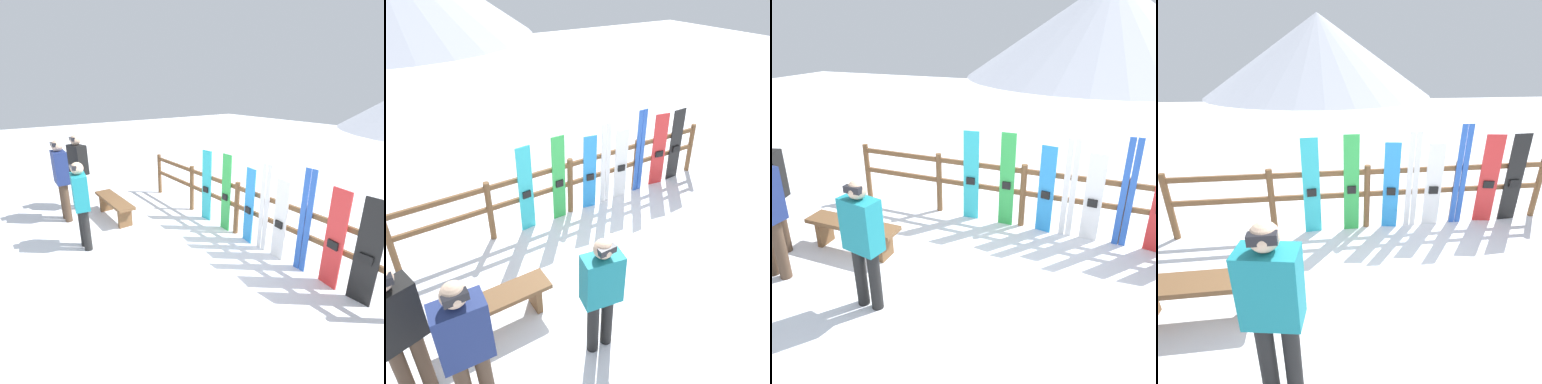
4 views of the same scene
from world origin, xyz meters
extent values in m
plane|color=white|center=(0.00, 0.00, 0.00)|extent=(40.00, 40.00, 0.00)
cylinder|color=brown|center=(-2.99, 1.81, 0.53)|extent=(0.10, 0.10, 1.07)
cylinder|color=brown|center=(-1.50, 1.81, 0.53)|extent=(0.10, 0.10, 1.07)
cylinder|color=brown|center=(0.00, 1.81, 0.53)|extent=(0.10, 0.10, 1.07)
cylinder|color=brown|center=(1.50, 1.81, 0.53)|extent=(0.10, 0.10, 1.07)
cylinder|color=brown|center=(2.99, 1.81, 0.53)|extent=(0.10, 0.10, 1.07)
cube|color=brown|center=(0.00, 1.81, 0.59)|extent=(5.99, 0.05, 0.08)
cube|color=brown|center=(0.00, 1.81, 0.96)|extent=(5.99, 0.05, 0.08)
cube|color=brown|center=(-2.09, 0.14, 0.43)|extent=(1.43, 0.36, 0.06)
cube|color=brown|center=(-2.63, 0.14, 0.20)|extent=(0.08, 0.29, 0.40)
cube|color=brown|center=(-1.56, 0.14, 0.20)|extent=(0.08, 0.29, 0.40)
cylinder|color=#4C3828|center=(-2.53, -0.75, 0.43)|extent=(0.15, 0.15, 0.86)
cube|color=navy|center=(-2.64, -0.75, 1.19)|extent=(0.48, 0.29, 0.68)
sphere|color=#D8B293|center=(-2.64, -0.75, 1.65)|extent=(0.23, 0.23, 0.23)
cube|color=black|center=(-2.64, -0.82, 1.68)|extent=(0.21, 0.08, 0.08)
cylinder|color=black|center=(-1.27, -0.79, 0.39)|extent=(0.14, 0.14, 0.78)
cylinder|color=black|center=(-1.07, -0.79, 0.39)|extent=(0.14, 0.14, 0.78)
cube|color=teal|center=(-1.17, -0.79, 1.08)|extent=(0.47, 0.31, 0.62)
sphere|color=#D8B293|center=(-1.17, -0.79, 1.50)|extent=(0.21, 0.21, 0.21)
cube|color=black|center=(-1.17, -0.86, 1.52)|extent=(0.19, 0.07, 0.07)
cylinder|color=#4C3828|center=(-3.22, -0.25, 0.43)|extent=(0.15, 0.15, 0.85)
cylinder|color=#4C3828|center=(-3.02, -0.25, 0.43)|extent=(0.15, 0.15, 0.85)
cube|color=black|center=(-3.12, -0.25, 1.19)|extent=(0.51, 0.36, 0.68)
cube|color=#2DBFCC|center=(-0.88, 1.76, 0.77)|extent=(0.26, 0.05, 1.54)
cube|color=black|center=(-0.88, 1.73, 0.69)|extent=(0.15, 0.04, 0.12)
cube|color=green|center=(-0.26, 1.76, 0.78)|extent=(0.24, 0.03, 1.57)
cube|color=black|center=(-0.26, 1.73, 0.71)|extent=(0.13, 0.03, 0.12)
cube|color=#288CE0|center=(0.37, 1.76, 0.71)|extent=(0.25, 0.07, 1.43)
cube|color=black|center=(0.37, 1.73, 0.64)|extent=(0.14, 0.05, 0.12)
cube|color=white|center=(0.67, 1.76, 0.79)|extent=(0.09, 0.02, 1.58)
cube|color=white|center=(0.77, 1.76, 0.79)|extent=(0.09, 0.02, 1.58)
cube|color=white|center=(1.08, 1.76, 0.70)|extent=(0.27, 0.05, 1.39)
cube|color=black|center=(1.08, 1.73, 0.63)|extent=(0.15, 0.04, 0.12)
cube|color=blue|center=(1.47, 1.76, 0.84)|extent=(0.09, 0.02, 1.68)
cube|color=blue|center=(1.58, 1.76, 0.84)|extent=(0.09, 0.02, 1.68)
cube|color=red|center=(2.02, 1.76, 0.75)|extent=(0.30, 0.08, 1.50)
cube|color=black|center=(2.02, 1.73, 0.68)|extent=(0.17, 0.06, 0.12)
cube|color=black|center=(2.47, 1.76, 0.75)|extent=(0.32, 0.04, 1.51)
cube|color=black|center=(2.47, 1.73, 0.68)|extent=(0.18, 0.04, 0.12)
camera|label=1|loc=(3.87, -2.07, 2.80)|focal=28.00mm
camera|label=2|loc=(-2.91, -3.09, 3.96)|focal=35.00mm
camera|label=3|loc=(1.18, -3.67, 3.03)|focal=35.00mm
camera|label=4|loc=(-0.83, -2.50, 2.53)|focal=28.00mm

